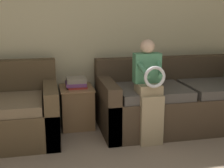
{
  "coord_description": "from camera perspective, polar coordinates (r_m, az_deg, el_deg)",
  "views": [
    {
      "loc": [
        -0.52,
        -1.32,
        1.54
      ],
      "look_at": [
        0.14,
        1.74,
        0.77
      ],
      "focal_mm": 50.0,
      "sensor_mm": 36.0,
      "label": 1
    }
  ],
  "objects": [
    {
      "name": "side_shelf",
      "position": [
        4.16,
        -6.44,
        -4.04
      ],
      "size": [
        0.43,
        0.51,
        0.53
      ],
      "color": "olive",
      "rests_on": "ground_plane"
    },
    {
      "name": "couch_main",
      "position": [
        4.25,
        12.47,
        -3.12
      ],
      "size": [
        2.18,
        0.95,
        0.88
      ],
      "color": "#473828",
      "rests_on": "ground_plane"
    },
    {
      "name": "child_left_seated",
      "position": [
        3.59,
        6.81,
        -0.53
      ],
      "size": [
        0.32,
        0.37,
        1.19
      ],
      "color": "tan",
      "rests_on": "ground_plane"
    },
    {
      "name": "book_stack",
      "position": [
        4.07,
        -6.56,
        0.26
      ],
      "size": [
        0.27,
        0.27,
        0.13
      ],
      "color": "#BC3833",
      "rests_on": "side_shelf"
    },
    {
      "name": "wall_back",
      "position": [
        4.29,
        -5.28,
        10.21
      ],
      "size": [
        7.68,
        0.06,
        2.55
      ],
      "color": "beige",
      "rests_on": "ground_plane"
    }
  ]
}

